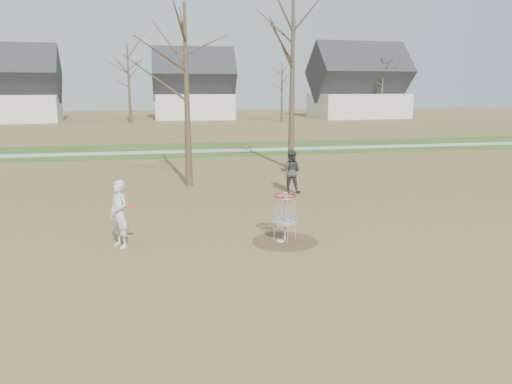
% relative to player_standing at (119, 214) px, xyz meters
% --- Properties ---
extents(ground, '(160.00, 160.00, 0.00)m').
position_rel_player_standing_xyz_m(ground, '(4.38, -0.43, -0.90)').
color(ground, brown).
rests_on(ground, ground).
extents(green_band, '(160.00, 8.00, 0.01)m').
position_rel_player_standing_xyz_m(green_band, '(4.38, 20.57, -0.89)').
color(green_band, '#2D5119').
rests_on(green_band, ground).
extents(footpath, '(160.00, 1.50, 0.01)m').
position_rel_player_standing_xyz_m(footpath, '(4.38, 19.57, -0.88)').
color(footpath, '#9E9E99').
rests_on(footpath, green_band).
extents(dirt_circle, '(1.80, 1.80, 0.01)m').
position_rel_player_standing_xyz_m(dirt_circle, '(4.38, -0.43, -0.89)').
color(dirt_circle, '#47331E').
rests_on(dirt_circle, ground).
extents(player_standing, '(0.73, 0.78, 1.80)m').
position_rel_player_standing_xyz_m(player_standing, '(0.00, 0.00, 0.00)').
color(player_standing, silver).
rests_on(player_standing, ground).
extents(player_throwing, '(1.02, 0.93, 1.71)m').
position_rel_player_standing_xyz_m(player_throwing, '(6.26, 5.80, -0.04)').
color(player_throwing, '#343338').
rests_on(player_throwing, ground).
extents(disc_grounded, '(0.22, 0.22, 0.02)m').
position_rel_player_standing_xyz_m(disc_grounded, '(4.26, -0.41, -0.88)').
color(disc_grounded, silver).
rests_on(disc_grounded, dirt_circle).
extents(discs_in_play, '(5.67, 4.37, 0.13)m').
position_rel_player_standing_xyz_m(discs_in_play, '(3.17, 1.91, 0.28)').
color(discs_in_play, orange).
rests_on(discs_in_play, ground).
extents(disc_golf_basket, '(0.64, 0.64, 1.35)m').
position_rel_player_standing_xyz_m(disc_golf_basket, '(4.38, -0.43, 0.01)').
color(disc_golf_basket, '#9EA3AD').
rests_on(disc_golf_basket, ground).
extents(bare_trees, '(52.62, 44.98, 9.00)m').
position_rel_player_standing_xyz_m(bare_trees, '(6.15, 35.36, 4.45)').
color(bare_trees, '#382B1E').
rests_on(bare_trees, ground).
extents(houses_row, '(56.51, 10.01, 7.26)m').
position_rel_player_standing_xyz_m(houses_row, '(8.69, 52.13, 2.62)').
color(houses_row, silver).
rests_on(houses_row, ground).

